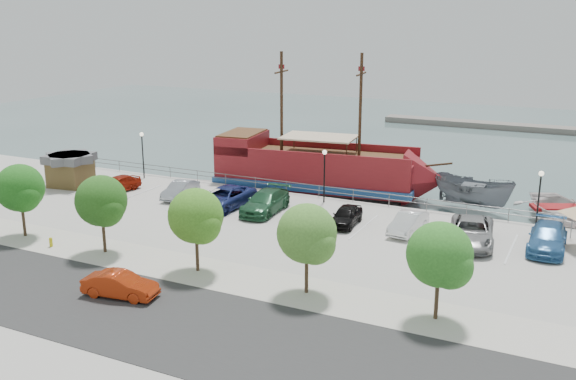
% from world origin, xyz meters
% --- Properties ---
extents(ground, '(160.00, 160.00, 0.00)m').
position_xyz_m(ground, '(0.00, 0.00, -1.00)').
color(ground, '#3D5554').
extents(land_slab, '(100.00, 58.00, 1.20)m').
position_xyz_m(land_slab, '(0.00, -21.00, -0.60)').
color(land_slab, '#AFABA2').
rests_on(land_slab, ground).
extents(street, '(100.00, 8.00, 0.04)m').
position_xyz_m(street, '(0.00, -16.00, 0.01)').
color(street, '#2D2D2D').
rests_on(street, land_slab).
extents(sidewalk, '(100.00, 4.00, 0.05)m').
position_xyz_m(sidewalk, '(0.00, -10.00, 0.01)').
color(sidewalk, beige).
rests_on(sidewalk, land_slab).
extents(seawall_railing, '(50.00, 0.06, 1.00)m').
position_xyz_m(seawall_railing, '(0.00, 7.80, 0.53)').
color(seawall_railing, slate).
rests_on(seawall_railing, land_slab).
extents(far_shore, '(40.00, 3.00, 0.80)m').
position_xyz_m(far_shore, '(10.00, 55.00, -0.60)').
color(far_shore, '#6F665B').
rests_on(far_shore, ground).
extents(pirate_ship, '(20.93, 8.03, 13.05)m').
position_xyz_m(pirate_ship, '(-1.63, 12.23, 1.18)').
color(pirate_ship, maroon).
rests_on(pirate_ship, ground).
extents(patrol_boat, '(7.49, 4.61, 2.72)m').
position_xyz_m(patrol_boat, '(10.58, 12.63, 0.36)').
color(patrol_boat, slate).
rests_on(patrol_boat, ground).
extents(speedboat, '(8.02, 9.13, 1.57)m').
position_xyz_m(speedboat, '(17.03, 12.86, -0.21)').
color(speedboat, silver).
rests_on(speedboat, ground).
extents(dock_west, '(7.96, 3.10, 0.44)m').
position_xyz_m(dock_west, '(-13.24, 9.20, -0.78)').
color(dock_west, gray).
rests_on(dock_west, ground).
extents(dock_mid, '(6.51, 1.87, 0.37)m').
position_xyz_m(dock_mid, '(6.72, 9.20, -0.81)').
color(dock_mid, gray).
rests_on(dock_mid, ground).
extents(dock_east, '(6.94, 3.35, 0.38)m').
position_xyz_m(dock_east, '(16.37, 9.20, -0.81)').
color(dock_east, gray).
rests_on(dock_east, ground).
extents(shed, '(3.90, 3.90, 2.83)m').
position_xyz_m(shed, '(-22.07, 1.56, 1.51)').
color(shed, brown).
rests_on(shed, land_slab).
extents(street_sedan, '(4.25, 2.04, 1.34)m').
position_xyz_m(street_sedan, '(-2.68, -14.78, 0.67)').
color(street_sedan, '#B42E0D').
rests_on(street_sedan, street).
extents(fire_hydrant, '(0.23, 0.23, 0.66)m').
position_xyz_m(fire_hydrant, '(-11.79, -10.80, 0.36)').
color(fire_hydrant, gold).
rests_on(fire_hydrant, sidewalk).
extents(lamp_post_left, '(0.36, 0.36, 4.28)m').
position_xyz_m(lamp_post_left, '(-18.00, 6.50, 2.94)').
color(lamp_post_left, black).
rests_on(lamp_post_left, land_slab).
extents(lamp_post_mid, '(0.36, 0.36, 4.28)m').
position_xyz_m(lamp_post_mid, '(0.00, 6.50, 2.94)').
color(lamp_post_mid, black).
rests_on(lamp_post_mid, land_slab).
extents(lamp_post_right, '(0.36, 0.36, 4.28)m').
position_xyz_m(lamp_post_right, '(16.00, 6.50, 2.94)').
color(lamp_post_right, black).
rests_on(lamp_post_right, land_slab).
extents(tree_b, '(3.30, 3.20, 5.00)m').
position_xyz_m(tree_b, '(-14.85, -10.07, 3.30)').
color(tree_b, '#473321').
rests_on(tree_b, sidewalk).
extents(tree_c, '(3.30, 3.20, 5.00)m').
position_xyz_m(tree_c, '(-7.85, -10.07, 3.30)').
color(tree_c, '#473321').
rests_on(tree_c, sidewalk).
extents(tree_d, '(3.30, 3.20, 5.00)m').
position_xyz_m(tree_d, '(-0.85, -10.07, 3.30)').
color(tree_d, '#473321').
rests_on(tree_d, sidewalk).
extents(tree_e, '(3.30, 3.20, 5.00)m').
position_xyz_m(tree_e, '(6.15, -10.07, 3.30)').
color(tree_e, '#473321').
rests_on(tree_e, sidewalk).
extents(tree_f, '(3.30, 3.20, 5.00)m').
position_xyz_m(tree_f, '(13.15, -10.07, 3.30)').
color(tree_f, '#473321').
rests_on(tree_f, sidewalk).
extents(parked_car_a, '(2.26, 4.36, 1.42)m').
position_xyz_m(parked_car_a, '(-16.95, 1.77, 0.71)').
color(parked_car_a, maroon).
rests_on(parked_car_a, land_slab).
extents(parked_car_b, '(1.88, 4.33, 1.39)m').
position_xyz_m(parked_car_b, '(-11.09, 2.50, 0.69)').
color(parked_car_b, '#9398A0').
rests_on(parked_car_b, land_slab).
extents(parked_car_c, '(3.14, 6.09, 1.64)m').
position_xyz_m(parked_car_c, '(-6.30, 1.62, 0.82)').
color(parked_car_c, navy).
rests_on(parked_car_c, land_slab).
extents(parked_car_d, '(2.61, 5.77, 1.64)m').
position_xyz_m(parked_car_d, '(-2.94, 2.04, 0.82)').
color(parked_car_d, '#215433').
rests_on(parked_car_d, land_slab).
extents(parked_car_e, '(1.93, 4.18, 1.39)m').
position_xyz_m(parked_car_e, '(3.67, 1.87, 0.69)').
color(parked_car_e, black).
rests_on(parked_car_e, land_slab).
extents(parked_car_f, '(1.91, 4.44, 1.42)m').
position_xyz_m(parked_car_f, '(8.13, 2.18, 0.71)').
color(parked_car_f, white).
rests_on(parked_car_f, land_slab).
extents(parked_car_g, '(3.73, 6.41, 1.68)m').
position_xyz_m(parked_car_g, '(12.46, 1.79, 0.84)').
color(parked_car_g, gray).
rests_on(parked_car_g, land_slab).
extents(parked_car_h, '(2.34, 5.58, 1.61)m').
position_xyz_m(parked_car_h, '(17.03, 2.80, 0.80)').
color(parked_car_h, '#2F659B').
rests_on(parked_car_h, land_slab).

